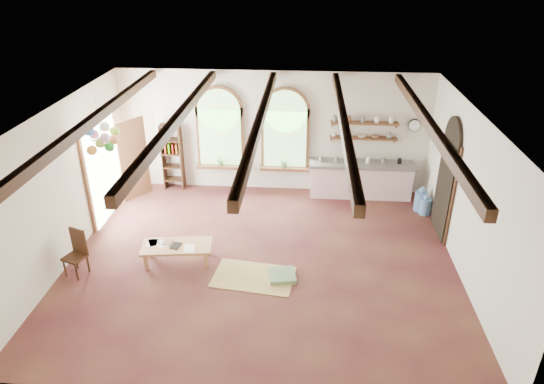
# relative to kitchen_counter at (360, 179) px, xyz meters

# --- Properties ---
(floor) EXTENTS (8.00, 8.00, 0.00)m
(floor) POSITION_rel_kitchen_counter_xyz_m (-2.30, -3.20, -0.48)
(floor) COLOR brown
(floor) RESTS_ON ground
(ceiling_beams) EXTENTS (6.20, 6.80, 0.18)m
(ceiling_beams) POSITION_rel_kitchen_counter_xyz_m (-2.30, -3.20, 2.62)
(ceiling_beams) COLOR #382412
(ceiling_beams) RESTS_ON ceiling
(window_left) EXTENTS (1.30, 0.28, 2.20)m
(window_left) POSITION_rel_kitchen_counter_xyz_m (-3.70, 0.23, 1.16)
(window_left) COLOR brown
(window_left) RESTS_ON floor
(window_right) EXTENTS (1.30, 0.28, 2.20)m
(window_right) POSITION_rel_kitchen_counter_xyz_m (-2.00, 0.23, 1.16)
(window_right) COLOR brown
(window_right) RESTS_ON floor
(left_doorway) EXTENTS (0.10, 1.90, 2.50)m
(left_doorway) POSITION_rel_kitchen_counter_xyz_m (-6.25, -1.40, 0.67)
(left_doorway) COLOR brown
(left_doorway) RESTS_ON floor
(right_doorway) EXTENTS (0.10, 1.30, 2.40)m
(right_doorway) POSITION_rel_kitchen_counter_xyz_m (1.65, -1.70, 0.62)
(right_doorway) COLOR black
(right_doorway) RESTS_ON floor
(kitchen_counter) EXTENTS (2.68, 0.62, 0.94)m
(kitchen_counter) POSITION_rel_kitchen_counter_xyz_m (0.00, 0.00, 0.00)
(kitchen_counter) COLOR beige
(kitchen_counter) RESTS_ON floor
(wall_shelf_lower) EXTENTS (1.70, 0.24, 0.04)m
(wall_shelf_lower) POSITION_rel_kitchen_counter_xyz_m (0.00, 0.18, 1.07)
(wall_shelf_lower) COLOR brown
(wall_shelf_lower) RESTS_ON wall_back
(wall_shelf_upper) EXTENTS (1.70, 0.24, 0.04)m
(wall_shelf_upper) POSITION_rel_kitchen_counter_xyz_m (0.00, 0.18, 1.47)
(wall_shelf_upper) COLOR brown
(wall_shelf_upper) RESTS_ON wall_back
(wall_clock) EXTENTS (0.32, 0.04, 0.32)m
(wall_clock) POSITION_rel_kitchen_counter_xyz_m (1.25, 0.25, 1.42)
(wall_clock) COLOR black
(wall_clock) RESTS_ON wall_back
(bookshelf) EXTENTS (0.53, 0.32, 1.80)m
(bookshelf) POSITION_rel_kitchen_counter_xyz_m (-5.00, 0.12, 0.42)
(bookshelf) COLOR #382412
(bookshelf) RESTS_ON floor
(coffee_table) EXTENTS (1.50, 0.83, 0.41)m
(coffee_table) POSITION_rel_kitchen_counter_xyz_m (-4.04, -3.37, -0.12)
(coffee_table) COLOR tan
(coffee_table) RESTS_ON floor
(side_chair) EXTENTS (0.49, 0.49, 0.96)m
(side_chair) POSITION_rel_kitchen_counter_xyz_m (-5.94, -3.93, -0.20)
(side_chair) COLOR #382412
(side_chair) RESTS_ON floor
(floor_mat) EXTENTS (1.70, 1.18, 0.02)m
(floor_mat) POSITION_rel_kitchen_counter_xyz_m (-2.41, -3.79, -0.47)
(floor_mat) COLOR tan
(floor_mat) RESTS_ON floor
(floor_cushion) EXTENTS (0.60, 0.60, 0.09)m
(floor_cushion) POSITION_rel_kitchen_counter_xyz_m (-1.84, -3.75, -0.43)
(floor_cushion) COLOR #64865C
(floor_cushion) RESTS_ON floor
(water_jug_a) EXTENTS (0.33, 0.33, 0.64)m
(water_jug_a) POSITION_rel_kitchen_counter_xyz_m (1.45, -0.70, -0.20)
(water_jug_a) COLOR #527CB0
(water_jug_a) RESTS_ON floor
(water_jug_b) EXTENTS (0.27, 0.27, 0.53)m
(water_jug_b) POSITION_rel_kitchen_counter_xyz_m (1.52, -0.90, -0.25)
(water_jug_b) COLOR #527CB0
(water_jug_b) RESTS_ON floor
(balloon_cluster) EXTENTS (0.68, 0.71, 1.14)m
(balloon_cluster) POSITION_rel_kitchen_counter_xyz_m (-5.71, -2.40, 1.86)
(balloon_cluster) COLOR white
(balloon_cluster) RESTS_ON floor
(table_book) EXTENTS (0.19, 0.26, 0.02)m
(table_book) POSITION_rel_kitchen_counter_xyz_m (-4.34, -3.27, -0.06)
(table_book) COLOR olive
(table_book) RESTS_ON coffee_table
(tablet) EXTENTS (0.23, 0.29, 0.01)m
(tablet) POSITION_rel_kitchen_counter_xyz_m (-4.05, -3.40, -0.06)
(tablet) COLOR black
(tablet) RESTS_ON coffee_table
(potted_plant_left) EXTENTS (0.27, 0.23, 0.30)m
(potted_plant_left) POSITION_rel_kitchen_counter_xyz_m (-3.70, 0.12, 0.37)
(potted_plant_left) COLOR #598C4C
(potted_plant_left) RESTS_ON window_left
(potted_plant_right) EXTENTS (0.27, 0.23, 0.30)m
(potted_plant_right) POSITION_rel_kitchen_counter_xyz_m (-2.00, 0.12, 0.37)
(potted_plant_right) COLOR #598C4C
(potted_plant_right) RESTS_ON window_right
(shelf_cup_a) EXTENTS (0.12, 0.10, 0.10)m
(shelf_cup_a) POSITION_rel_kitchen_counter_xyz_m (-0.75, 0.18, 1.14)
(shelf_cup_a) COLOR white
(shelf_cup_a) RESTS_ON wall_shelf_lower
(shelf_cup_b) EXTENTS (0.10, 0.10, 0.09)m
(shelf_cup_b) POSITION_rel_kitchen_counter_xyz_m (-0.40, 0.18, 1.14)
(shelf_cup_b) COLOR beige
(shelf_cup_b) RESTS_ON wall_shelf_lower
(shelf_bowl_a) EXTENTS (0.22, 0.22, 0.05)m
(shelf_bowl_a) POSITION_rel_kitchen_counter_xyz_m (-0.05, 0.18, 1.12)
(shelf_bowl_a) COLOR beige
(shelf_bowl_a) RESTS_ON wall_shelf_lower
(shelf_bowl_b) EXTENTS (0.20, 0.20, 0.06)m
(shelf_bowl_b) POSITION_rel_kitchen_counter_xyz_m (0.30, 0.18, 1.12)
(shelf_bowl_b) COLOR #8C664C
(shelf_bowl_b) RESTS_ON wall_shelf_lower
(shelf_vase) EXTENTS (0.18, 0.18, 0.19)m
(shelf_vase) POSITION_rel_kitchen_counter_xyz_m (0.65, 0.18, 1.19)
(shelf_vase) COLOR slate
(shelf_vase) RESTS_ON wall_shelf_lower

